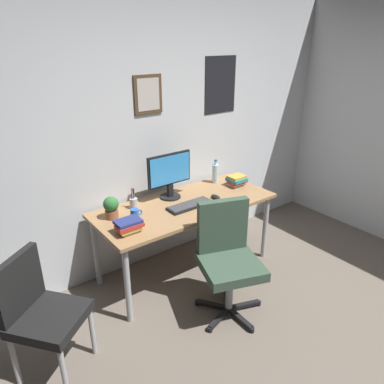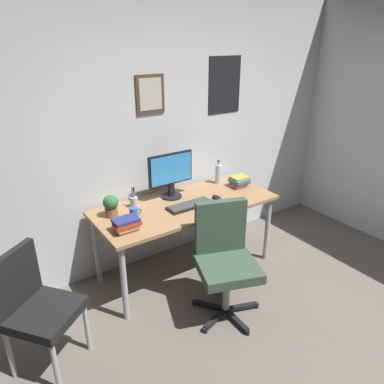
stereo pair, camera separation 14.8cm
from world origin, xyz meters
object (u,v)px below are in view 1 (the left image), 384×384
Objects in this scene: keyboard at (190,205)px; monitor at (169,174)px; side_chair at (40,309)px; book_stack_right at (129,226)px; coffee_mug_near at (135,214)px; potted_plant at (111,207)px; office_chair at (227,254)px; water_bottle at (215,173)px; computer_mouse at (216,197)px; pen_cup at (134,203)px; book_stack_left at (237,180)px.

monitor is at bearing 95.33° from keyboard.
book_stack_right is (0.78, 0.20, 0.28)m from side_chair.
keyboard is 2.03× the size of book_stack_right.
coffee_mug_near is (-0.49, -0.21, -0.19)m from monitor.
book_stack_right is (-0.00, -0.31, -0.05)m from potted_plant.
water_bottle reaches higher than office_chair.
office_chair reaches higher than coffee_mug_near.
book_stack_right is at bearing -131.65° from coffee_mug_near.
water_bottle is 1.30m from book_stack_right.
office_chair reaches higher than side_chair.
keyboard is at bearing 178.40° from computer_mouse.
monitor reaches higher than book_stack_right.
side_chair is 4.38× the size of pen_cup.
keyboard is 3.97× the size of coffee_mug_near.
potted_plant reaches higher than side_chair.
coffee_mug_near is (0.92, 0.36, 0.27)m from side_chair.
pen_cup is (-0.72, 0.29, 0.04)m from computer_mouse.
book_stack_right is at bearing -90.30° from potted_plant.
book_stack_right is (-0.66, -0.09, 0.04)m from keyboard.
monitor is at bearing 88.75° from office_chair.
potted_plant is 0.25m from pen_cup.
book_stack_left is (0.39, 0.13, 0.04)m from computer_mouse.
monitor is 2.36× the size of potted_plant.
side_chair is at bearing -170.96° from computer_mouse.
side_chair is 4.49× the size of potted_plant.
office_chair is at bearing -51.75° from potted_plant.
potted_plant is (-0.14, 0.14, 0.06)m from coffee_mug_near.
pen_cup reaches higher than book_stack_right.
side_chair reaches higher than book_stack_left.
potted_plant is (-0.64, -0.06, -0.13)m from monitor.
side_chair is 0.98m from potted_plant.
coffee_mug_near is 0.51× the size of book_stack_right.
book_stack_left is at bearing 2.01° from coffee_mug_near.
side_chair is at bearing -169.31° from book_stack_left.
office_chair is at bearing -94.53° from keyboard.
potted_plant is (-1.23, -0.10, -0.00)m from water_bottle.
coffee_mug_near is 0.54× the size of book_stack_left.
computer_mouse is 0.55× the size of pen_cup.
monitor is 0.76m from book_stack_left.
coffee_mug_near is at bearing -157.18° from monitor.
keyboard is at bearing -151.15° from water_bottle.
side_chair reaches higher than coffee_mug_near.
book_stack_right reaches higher than coffee_mug_near.
monitor reaches higher than office_chair.
office_chair is 4.75× the size of pen_cup.
side_chair is 1.03m from coffee_mug_near.
keyboard is 0.53m from coffee_mug_near.
keyboard is at bearing -18.23° from potted_plant.
potted_plant is at bearing 32.91° from side_chair.
monitor is 0.36m from keyboard.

